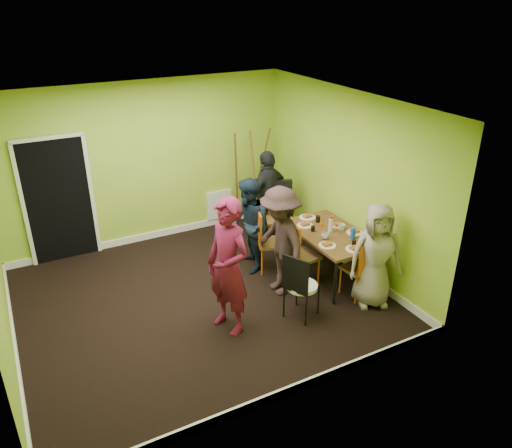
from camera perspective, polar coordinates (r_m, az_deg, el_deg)
The scene contains 28 objects.
ground at distance 7.41m, azimuth -6.29°, elevation -8.45°, with size 5.00×5.00×0.00m, color black.
room_walls at distance 6.94m, azimuth -6.99°, elevation -1.52°, with size 5.04×4.54×2.82m.
dining_table at distance 7.67m, azimuth 8.51°, elevation -1.35°, with size 0.90×1.50×0.75m.
chair_left_far at distance 7.80m, azimuth 1.16°, elevation -1.56°, with size 0.54×0.54×1.02m.
chair_left_near at distance 7.35m, azimuth 4.71°, elevation -3.19°, with size 0.49×0.49×1.07m.
chair_back_end at distance 8.66m, azimuth 2.61°, elevation 2.82°, with size 0.64×0.68×1.12m.
chair_front_end at distance 7.28m, azimuth 12.04°, elevation -4.67°, with size 0.42×0.43×0.95m.
chair_bentwood at distance 6.71m, azimuth 5.00°, elevation -6.79°, with size 0.52×0.51×0.99m.
easel at distance 9.28m, azimuth -0.68°, elevation 5.22°, with size 0.74×0.70×1.85m.
plate_near_left at distance 7.82m, azimuth 5.62°, elevation -0.16°, with size 0.25×0.25×0.01m, color white.
plate_near_right at distance 7.25m, azimuth 8.15°, elevation -2.45°, with size 0.25×0.25×0.01m, color white.
plate_far_back at distance 8.10m, azimuth 5.89°, elevation 0.76°, with size 0.26×0.26×0.01m, color white.
plate_far_front at distance 7.21m, azimuth 11.19°, elevation -2.85°, with size 0.26×0.26×0.01m, color white.
plate_wall_back at distance 7.88m, azimuth 9.30°, elevation -0.16°, with size 0.21×0.21×0.01m, color white.
plate_wall_front at distance 7.70m, azimuth 11.24°, elevation -0.96°, with size 0.26×0.26×0.01m, color white.
thermos at distance 7.63m, azimuth 8.53°, elevation -0.08°, with size 0.07×0.07×0.23m, color white.
blue_bottle at distance 7.48m, azimuth 11.01°, elevation -1.04°, with size 0.07×0.07×0.18m, color blue.
orange_bottle at distance 7.80m, azimuth 7.49°, elevation -0.04°, with size 0.03×0.03×0.08m, color orange.
glass_mid at distance 7.64m, azimuth 6.52°, elevation -0.51°, with size 0.06×0.06×0.09m, color black.
glass_back at distance 7.95m, azimuth 7.09°, elevation 0.58°, with size 0.07×0.07×0.10m, color black.
glass_front at distance 7.28m, azimuth 11.13°, elevation -2.15°, with size 0.06×0.06×0.10m, color black.
cup_a at distance 7.43m, azimuth 7.91°, elevation -1.37°, with size 0.11×0.11×0.09m, color white.
cup_b at distance 7.73m, azimuth 9.80°, elevation -0.38°, with size 0.10×0.10×0.10m, color white.
person_standing at distance 6.31m, azimuth -3.18°, elevation -4.93°, with size 0.67×0.44×1.85m, color maroon.
person_left_far at distance 7.76m, azimuth -0.82°, elevation -0.22°, with size 0.73×0.57×1.51m, color #132131.
person_left_near at distance 7.15m, azimuth 2.76°, elevation -1.99°, with size 1.06×0.61×1.65m, color #2D1E1E.
person_back_end at distance 8.73m, azimuth 1.38°, elevation 3.21°, with size 0.96×0.40×1.64m, color black.
person_front_end at distance 7.08m, azimuth 13.53°, elevation -3.56°, with size 0.75×0.49×1.53m, color gray.
Camera 1 is at (-2.16, -5.79, 4.10)m, focal length 35.00 mm.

